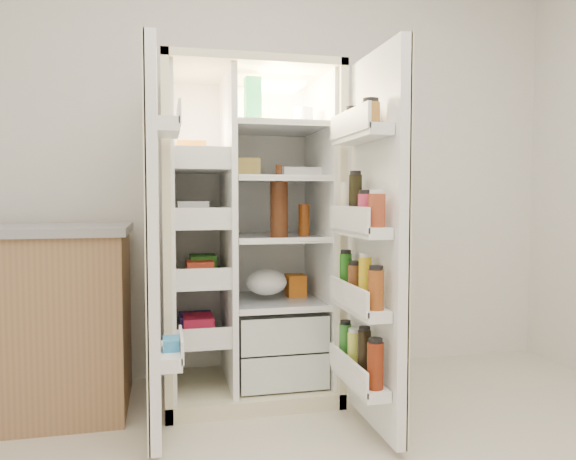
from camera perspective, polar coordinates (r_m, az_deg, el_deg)
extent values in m
cube|color=silver|center=(3.43, -3.75, 7.58)|extent=(4.00, 0.02, 2.70)
cube|color=beige|center=(3.34, -5.08, -0.03)|extent=(0.92, 0.04, 1.80)
cube|color=beige|center=(2.98, -12.60, -0.51)|extent=(0.04, 0.70, 1.80)
cube|color=beige|center=(3.12, 3.81, -0.28)|extent=(0.04, 0.70, 1.80)
cube|color=beige|center=(3.09, -4.29, 16.12)|extent=(0.92, 0.70, 0.04)
cube|color=beige|center=(3.19, -4.15, -15.99)|extent=(0.92, 0.70, 0.08)
cube|color=white|center=(3.31, -5.01, 0.28)|extent=(0.84, 0.02, 1.68)
cube|color=white|center=(2.98, -12.03, -0.12)|extent=(0.02, 0.62, 1.68)
cube|color=white|center=(3.11, 3.28, 0.08)|extent=(0.02, 0.62, 1.68)
cube|color=white|center=(3.00, -6.29, -0.04)|extent=(0.03, 0.62, 1.68)
cube|color=silver|center=(3.15, -1.24, -13.45)|extent=(0.47, 0.52, 0.19)
cube|color=silver|center=(3.10, -1.24, -9.91)|extent=(0.47, 0.52, 0.19)
cube|color=#FFD18C|center=(3.15, -1.55, 14.76)|extent=(0.30, 0.30, 0.02)
cube|color=white|center=(3.07, -9.14, -10.75)|extent=(0.28, 0.58, 0.02)
cube|color=white|center=(3.02, -9.20, -5.21)|extent=(0.28, 0.58, 0.02)
cube|color=white|center=(2.99, -9.25, 0.49)|extent=(0.28, 0.58, 0.02)
cube|color=white|center=(2.99, -9.31, 6.25)|extent=(0.28, 0.58, 0.02)
cube|color=silver|center=(3.09, -1.32, -7.39)|extent=(0.49, 0.58, 0.01)
cube|color=silver|center=(3.05, -1.33, -0.73)|extent=(0.49, 0.58, 0.01)
cube|color=silver|center=(3.04, -1.34, 5.30)|extent=(0.49, 0.58, 0.02)
cube|color=silver|center=(3.06, -1.35, 10.54)|extent=(0.49, 0.58, 0.02)
cube|color=#F2224D|center=(3.06, -9.16, -9.66)|extent=(0.16, 0.20, 0.10)
cube|color=#349127|center=(3.01, -9.21, -3.89)|extent=(0.14, 0.18, 0.12)
cube|color=white|center=(2.98, -9.26, 1.35)|extent=(0.20, 0.22, 0.07)
cube|color=#FF9D2A|center=(2.99, -9.32, 7.78)|extent=(0.15, 0.16, 0.14)
cube|color=#3C3194|center=(3.06, -9.15, -9.75)|extent=(0.18, 0.20, 0.09)
cube|color=red|center=(3.01, -9.21, -4.08)|extent=(0.14, 0.18, 0.10)
cube|color=white|center=(2.98, -9.26, 1.83)|extent=(0.16, 0.16, 0.12)
sphere|color=orange|center=(3.08, -3.28, -15.07)|extent=(0.07, 0.07, 0.07)
sphere|color=orange|center=(3.13, -1.73, -14.75)|extent=(0.07, 0.07, 0.07)
sphere|color=orange|center=(3.11, 0.29, -14.85)|extent=(0.07, 0.07, 0.07)
sphere|color=orange|center=(3.21, -2.81, -14.25)|extent=(0.07, 0.07, 0.07)
sphere|color=orange|center=(3.21, -0.94, -14.25)|extent=(0.07, 0.07, 0.07)
ellipsoid|color=#456F25|center=(3.12, -1.32, -9.56)|extent=(0.26, 0.24, 0.11)
cylinder|color=#431F0E|center=(2.90, -0.95, 2.15)|extent=(0.10, 0.10, 0.30)
cylinder|color=#71310C|center=(3.00, 1.68, 1.04)|extent=(0.06, 0.06, 0.18)
cube|color=#2B9F62|center=(2.97, -3.72, 13.30)|extent=(0.08, 0.08, 0.25)
cylinder|color=white|center=(3.03, 1.58, 11.71)|extent=(0.11, 0.11, 0.10)
cylinder|color=#BC8A2B|center=(3.14, -2.57, 11.29)|extent=(0.07, 0.07, 0.09)
cube|color=white|center=(3.05, 1.60, 6.00)|extent=(0.24, 0.10, 0.06)
cube|color=#A88F43|center=(2.97, -4.69, 6.48)|extent=(0.17, 0.09, 0.10)
ellipsoid|color=white|center=(3.05, -2.26, -6.03)|extent=(0.23, 0.21, 0.14)
cube|color=orange|center=(3.18, 0.79, -5.81)|extent=(0.10, 0.13, 0.13)
cube|color=white|center=(2.43, -13.91, -1.38)|extent=(0.05, 0.40, 1.72)
cube|color=beige|center=(2.44, -14.50, -1.39)|extent=(0.01, 0.40, 1.72)
cube|color=white|center=(2.52, -12.12, -12.74)|extent=(0.09, 0.32, 0.06)
cube|color=white|center=(2.45, -12.41, 10.40)|extent=(0.09, 0.32, 0.06)
cube|color=#338CCC|center=(2.52, -12.13, -12.09)|extent=(0.07, 0.12, 0.10)
cube|color=white|center=(2.53, 9.30, -1.15)|extent=(0.05, 0.58, 1.72)
cube|color=beige|center=(2.54, 9.82, -1.13)|extent=(0.01, 0.58, 1.72)
cube|color=white|center=(2.63, 7.39, -15.22)|extent=(0.11, 0.50, 0.05)
cube|color=white|center=(2.54, 7.45, -7.94)|extent=(0.11, 0.50, 0.05)
cube|color=white|center=(2.50, 7.51, -0.04)|extent=(0.11, 0.50, 0.05)
cube|color=white|center=(2.51, 7.59, 9.80)|extent=(0.11, 0.50, 0.05)
cylinder|color=maroon|center=(2.42, 9.12, -13.82)|extent=(0.07, 0.07, 0.20)
cylinder|color=black|center=(2.53, 7.98, -12.79)|extent=(0.06, 0.06, 0.22)
cylinder|color=#CED848|center=(2.65, 6.95, -12.47)|extent=(0.06, 0.06, 0.18)
cylinder|color=#2F7C29|center=(2.77, 6.01, -11.67)|extent=(0.06, 0.06, 0.19)
cylinder|color=brown|center=(2.34, 9.19, -6.20)|extent=(0.07, 0.07, 0.17)
cylinder|color=gold|center=(2.46, 8.04, -5.26)|extent=(0.06, 0.06, 0.21)
cylinder|color=brown|center=(2.58, 7.00, -5.40)|extent=(0.07, 0.07, 0.16)
cylinder|color=#1F6416|center=(2.70, 6.05, -4.58)|extent=(0.06, 0.06, 0.20)
cylinder|color=#91391F|center=(2.31, 9.27, 2.03)|extent=(0.07, 0.07, 0.14)
cylinder|color=#C1314F|center=(2.43, 8.11, 2.10)|extent=(0.07, 0.07, 0.14)
cylinder|color=black|center=(2.55, 7.06, 3.18)|extent=(0.06, 0.06, 0.23)
cylinder|color=#F6E5CA|center=(2.67, 6.10, 2.65)|extent=(0.06, 0.06, 0.18)
cylinder|color=#9C6627|center=(2.41, 8.62, 11.87)|extent=(0.08, 0.08, 0.10)
cylinder|color=brown|center=(2.61, 6.81, 11.21)|extent=(0.08, 0.08, 0.10)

